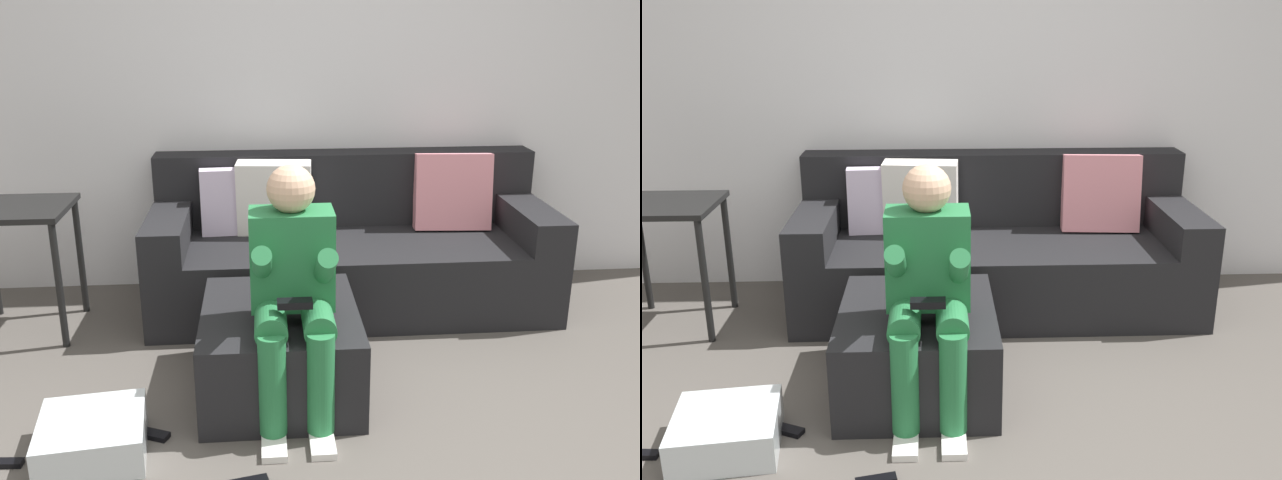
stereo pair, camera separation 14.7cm
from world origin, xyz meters
The scene contains 8 objects.
wall_back centered at (0.00, 2.19, 1.31)m, with size 5.78×0.10×2.61m, color silver.
couch_sectional centered at (0.13, 1.77, 0.32)m, with size 2.27×0.88×0.87m.
ottoman centered at (-0.30, 0.78, 0.20)m, with size 0.69×0.82×0.40m, color black.
person_seated centered at (-0.25, 0.59, 0.59)m, with size 0.35×0.57×1.07m.
storage_bin centered at (-1.05, 0.34, 0.08)m, with size 0.40×0.40×0.16m, color silver.
side_table centered at (-1.64, 1.52, 0.58)m, with size 0.55×0.51×0.70m.
remote_by_storage_bin centered at (-0.85, 0.44, 0.01)m, with size 0.17×0.05×0.02m, color black.
remote_under_side_table centered at (-1.39, 0.29, 0.01)m, with size 0.16×0.04×0.02m, color black.
Camera 1 is at (-0.37, -2.06, 1.66)m, focal length 39.00 mm.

